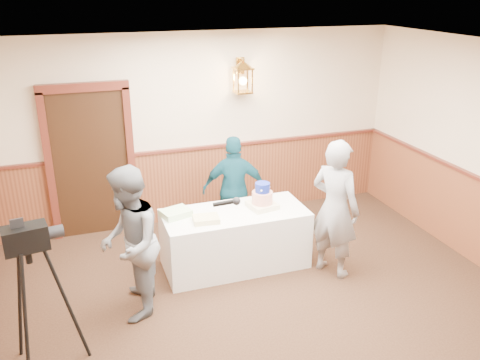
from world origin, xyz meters
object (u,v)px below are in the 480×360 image
object	(u,v)px
tiered_cake	(262,198)
sheet_cake_green	(176,213)
baker	(335,209)
assistant_p	(235,190)
tv_camera_rig	(38,309)
display_table	(235,239)
interviewer	(129,244)
sheet_cake_yellow	(206,219)

from	to	relation	value
tiered_cake	sheet_cake_green	world-z (taller)	tiered_cake
baker	assistant_p	size ratio (longest dim) A/B	1.15
assistant_p	tv_camera_rig	distance (m)	3.16
display_table	baker	xyz separation A→B (m)	(1.09, -0.55, 0.49)
display_table	interviewer	distance (m)	1.57
tiered_cake	display_table	bearing A→B (deg)	-178.37
display_table	sheet_cake_green	bearing A→B (deg)	170.28
tiered_cake	baker	size ratio (longest dim) A/B	0.22
baker	tv_camera_rig	bearing A→B (deg)	71.45
tiered_cake	baker	world-z (taller)	baker
sheet_cake_green	tv_camera_rig	world-z (taller)	tv_camera_rig
sheet_cake_green	baker	size ratio (longest dim) A/B	0.19
assistant_p	display_table	bearing A→B (deg)	87.03
tiered_cake	sheet_cake_green	xyz separation A→B (m)	(-1.09, 0.11, -0.09)
sheet_cake_green	baker	distance (m)	1.93
sheet_cake_green	interviewer	world-z (taller)	interviewer
tiered_cake	sheet_cake_green	bearing A→B (deg)	174.09
display_table	assistant_p	world-z (taller)	assistant_p
assistant_p	sheet_cake_yellow	bearing A→B (deg)	67.86
sheet_cake_yellow	interviewer	xyz separation A→B (m)	(-0.96, -0.45, 0.07)
interviewer	sheet_cake_green	bearing A→B (deg)	149.89
display_table	tiered_cake	bearing A→B (deg)	1.63
sheet_cake_yellow	baker	distance (m)	1.56
display_table	sheet_cake_yellow	xyz separation A→B (m)	(-0.41, -0.15, 0.41)
sheet_cake_yellow	tv_camera_rig	xyz separation A→B (m)	(-1.87, -1.09, -0.11)
display_table	interviewer	size ratio (longest dim) A/B	1.06
tv_camera_rig	tiered_cake	bearing A→B (deg)	15.60
sheet_cake_green	assistant_p	xyz separation A→B (m)	(0.95, 0.56, -0.03)
display_table	sheet_cake_yellow	distance (m)	0.60
sheet_cake_green	display_table	bearing A→B (deg)	-9.72
interviewer	assistant_p	distance (m)	2.05
tiered_cake	sheet_cake_yellow	bearing A→B (deg)	-168.45
sheet_cake_yellow	tiered_cake	bearing A→B (deg)	11.55
sheet_cake_green	interviewer	size ratio (longest dim) A/B	0.20
display_table	tv_camera_rig	world-z (taller)	tv_camera_rig
sheet_cake_green	tv_camera_rig	bearing A→B (deg)	-138.93
sheet_cake_green	baker	bearing A→B (deg)	-20.42
display_table	baker	distance (m)	1.32
interviewer	baker	bearing A→B (deg)	102.98
display_table	tv_camera_rig	size ratio (longest dim) A/B	1.20
sheet_cake_yellow	baker	xyz separation A→B (m)	(1.50, -0.40, 0.09)
baker	assistant_p	bearing A→B (deg)	5.11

